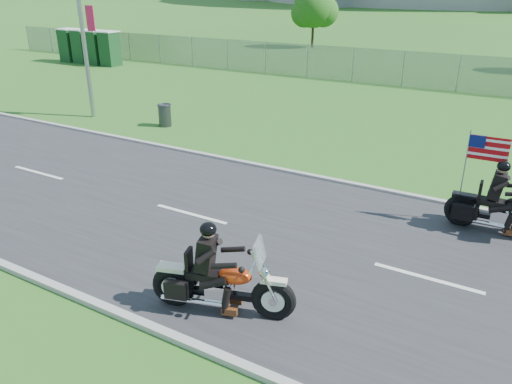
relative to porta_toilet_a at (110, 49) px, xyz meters
The scene contains 13 objects.
ground 27.83m from the porta_toilet_a, 37.69° to the right, with size 420.00×420.00×0.00m, color #245B1C.
road 27.83m from the porta_toilet_a, 37.69° to the right, with size 120.00×8.00×0.04m, color #28282B.
curb_north 25.55m from the porta_toilet_a, 30.48° to the right, with size 120.00×0.18×0.12m, color #9E9B93.
curb_south 30.47m from the porta_toilet_a, 43.74° to the right, with size 120.00×0.18×0.12m, color #9E9B93.
fence 17.26m from the porta_toilet_a, 10.01° to the left, with size 60.00×0.03×2.00m, color gray.
porta_toilet_a is the anchor object (origin of this frame).
porta_toilet_b 1.40m from the porta_toilet_a, behind, with size 1.10×1.10×2.30m, color #133C1A.
porta_toilet_c 2.80m from the porta_toilet_a, behind, with size 1.10×1.10×2.30m, color #133C1A.
porta_toilet_d 4.20m from the porta_toilet_a, behind, with size 1.10×1.10×2.30m, color #133C1A.
tree_fence_mid 18.97m from the porta_toilet_a, 64.72° to the left, with size 3.96×3.69×5.30m.
motorcycle_lead 30.45m from the porta_toilet_a, 41.06° to the right, with size 2.64×1.19×1.82m.
motorcycle_follow 30.49m from the porta_toilet_a, 27.46° to the right, with size 2.73×0.90×2.28m.
trash_can 17.40m from the porta_toilet_a, 37.48° to the right, with size 0.52×0.52×0.90m, color #323237.
Camera 1 is at (5.35, -9.22, 5.61)m, focal length 35.00 mm.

